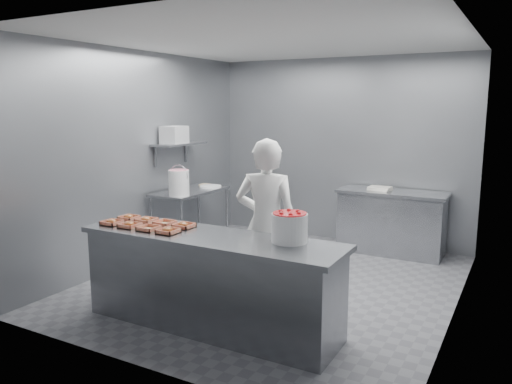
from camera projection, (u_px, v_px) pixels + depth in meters
floor at (274, 283)px, 5.95m from camera, size 4.50×4.50×0.00m
ceiling at (276, 40)px, 5.47m from camera, size 4.50×4.50×0.00m
wall_back at (341, 151)px, 7.65m from camera, size 4.00×0.04×2.80m
wall_left at (141, 158)px, 6.66m from camera, size 0.04×4.50×2.80m
wall_right at (462, 179)px, 4.76m from camera, size 0.04×4.50×2.80m
service_counter at (210, 281)px, 4.71m from camera, size 2.60×0.70×0.90m
prep_table at (191, 211)px, 7.15m from camera, size 0.60×1.20×0.90m
back_counter at (391, 222)px, 7.09m from camera, size 1.50×0.60×0.90m
wall_shelf at (180, 144)px, 7.07m from camera, size 0.35×0.90×0.03m
tray_0 at (112, 222)px, 5.05m from camera, size 0.19×0.18×0.06m
tray_1 at (130, 225)px, 4.94m from camera, size 0.19×0.18×0.06m
tray_2 at (149, 228)px, 4.82m from camera, size 0.19×0.18×0.04m
tray_3 at (168, 231)px, 4.71m from camera, size 0.19×0.18×0.06m
tray_4 at (129, 217)px, 5.26m from camera, size 0.19×0.18×0.06m
tray_5 at (146, 220)px, 5.15m from camera, size 0.19×0.18×0.06m
tray_6 at (165, 223)px, 5.03m from camera, size 0.19×0.18×0.04m
tray_7 at (184, 225)px, 4.92m from camera, size 0.19×0.18×0.06m
worker at (266, 225)px, 5.11m from camera, size 0.73×0.57×1.77m
strawberry_tub at (290, 226)px, 4.38m from camera, size 0.32×0.32×0.27m
glaze_bucket at (179, 182)px, 6.62m from camera, size 0.29×0.27×0.42m
bucket_lid at (211, 187)px, 7.32m from camera, size 0.38×0.38×0.02m
rag at (205, 185)px, 7.50m from camera, size 0.15×0.13×0.02m
appliance at (174, 135)px, 6.95m from camera, size 0.28×0.32×0.24m
paper_stack at (380, 188)px, 7.09m from camera, size 0.33×0.26×0.05m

